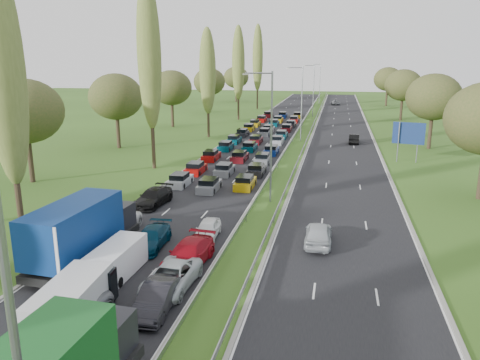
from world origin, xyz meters
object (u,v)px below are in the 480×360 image
Objects in this scene: blue_lorry at (82,230)px; info_sign at (40,232)px; near_car_2 at (114,224)px; near_car_3 at (153,197)px; direction_sign at (409,135)px; white_van_rear at (119,258)px; white_van_front at (74,302)px.

info_sign is at bearing 168.42° from blue_lorry.
near_car_2 is 1.04× the size of near_car_3.
info_sign is at bearing -128.64° from direction_sign.
direction_sign reaches higher than info_sign.
near_car_3 is 14.13m from white_van_rear.
near_car_3 is 35.28m from direction_sign.
near_car_2 is at bearing 49.72° from info_sign.
info_sign is at bearing 163.39° from white_van_rear.
near_car_2 is 12.60m from white_van_front.
near_car_2 is 1.05× the size of direction_sign.
white_van_front is 1.08× the size of direction_sign.
near_car_2 is at bearing -86.24° from near_car_3.
near_car_3 is 12.59m from blue_lorry.
near_car_3 is 2.48× the size of info_sign.
blue_lorry is at bearing -84.96° from near_car_2.
white_van_rear is at bearing -71.57° from near_car_3.
near_car_3 is 1.00× the size of direction_sign.
direction_sign is at bearing 59.68° from white_van_front.
near_car_3 is 1.07× the size of white_van_rear.
white_van_rear is at bearing -17.92° from info_sign.
blue_lorry is 4.76× the size of info_sign.
white_van_rear is at bearing 89.33° from white_van_front.
white_van_front is at bearing -74.45° from near_car_3.
direction_sign is (24.97, 37.04, 1.40)m from blue_lorry.
blue_lorry is 44.69m from direction_sign.
blue_lorry reaches higher than near_car_2.
blue_lorry is at bearing 159.69° from white_van_rear.
white_van_front reaches higher than near_car_3.
direction_sign is (28.80, 36.02, 2.20)m from info_sign.
near_car_2 is 5.29m from blue_lorry.
near_car_2 is at bearing 103.39° from white_van_front.
direction_sign reaches higher than near_car_3.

